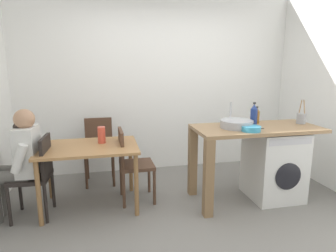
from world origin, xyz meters
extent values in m
plane|color=slate|center=(0.00, 0.00, 0.00)|extent=(5.46, 5.46, 0.00)
cube|color=white|center=(0.00, 1.75, 1.35)|extent=(4.60, 0.10, 2.70)
cube|color=#9E7042|center=(-1.02, 0.58, 0.72)|extent=(1.10, 0.76, 0.03)
cylinder|color=brown|center=(-1.52, 0.25, 0.35)|extent=(0.05, 0.05, 0.71)
cylinder|color=brown|center=(-0.52, 0.25, 0.35)|extent=(0.05, 0.05, 0.71)
cylinder|color=brown|center=(-1.52, 0.91, 0.35)|extent=(0.05, 0.05, 0.71)
cylinder|color=brown|center=(-0.52, 0.91, 0.35)|extent=(0.05, 0.05, 0.71)
cube|color=black|center=(-1.64, 0.48, 0.45)|extent=(0.42, 0.42, 0.04)
cube|color=black|center=(-1.46, 0.47, 0.68)|extent=(0.06, 0.38, 0.45)
cylinder|color=black|center=(-1.83, 0.30, 0.23)|extent=(0.04, 0.04, 0.45)
cylinder|color=black|center=(-1.81, 0.66, 0.23)|extent=(0.04, 0.04, 0.45)
cylinder|color=black|center=(-1.47, 0.29, 0.23)|extent=(0.04, 0.04, 0.45)
cylinder|color=black|center=(-1.46, 0.65, 0.23)|extent=(0.04, 0.04, 0.45)
cube|color=#4C3323|center=(-0.47, 0.63, 0.45)|extent=(0.41, 0.41, 0.04)
cube|color=#4C3323|center=(-0.65, 0.62, 0.68)|extent=(0.04, 0.38, 0.45)
cylinder|color=#4C3323|center=(-0.30, 0.81, 0.23)|extent=(0.04, 0.04, 0.45)
cylinder|color=#4C3323|center=(-0.29, 0.45, 0.23)|extent=(0.04, 0.04, 0.45)
cylinder|color=#4C3323|center=(-0.66, 0.80, 0.23)|extent=(0.04, 0.04, 0.45)
cylinder|color=#4C3323|center=(-0.65, 0.44, 0.23)|extent=(0.04, 0.04, 0.45)
cube|color=#4C3323|center=(-0.92, 1.28, 0.45)|extent=(0.40, 0.40, 0.04)
cube|color=#4C3323|center=(-0.92, 1.46, 0.68)|extent=(0.38, 0.04, 0.45)
cylinder|color=#4C3323|center=(-0.74, 1.10, 0.23)|extent=(0.04, 0.04, 0.45)
cylinder|color=#4C3323|center=(-1.10, 1.09, 0.23)|extent=(0.04, 0.04, 0.45)
cylinder|color=#4C3323|center=(-0.74, 1.46, 0.23)|extent=(0.04, 0.04, 0.45)
cylinder|color=#4C3323|center=(-1.10, 1.45, 0.23)|extent=(0.04, 0.04, 0.45)
cylinder|color=#595651|center=(-1.98, 0.58, 0.23)|extent=(0.11, 0.11, 0.45)
cylinder|color=#595651|center=(-1.83, 0.39, 0.50)|extent=(0.41, 0.16, 0.14)
cylinder|color=#595651|center=(-1.82, 0.57, 0.50)|extent=(0.41, 0.16, 0.14)
cube|color=silver|center=(-1.64, 0.48, 0.75)|extent=(0.22, 0.35, 0.52)
cylinder|color=silver|center=(-1.68, 0.27, 0.74)|extent=(0.19, 0.10, 0.31)
cylinder|color=silver|center=(-1.65, 0.69, 0.74)|extent=(0.19, 0.10, 0.31)
sphere|color=#A57A5B|center=(-1.64, 0.48, 1.09)|extent=(0.21, 0.21, 0.21)
sphere|color=black|center=(-1.70, 0.48, 1.01)|extent=(0.12, 0.12, 0.12)
cube|color=olive|center=(0.94, 0.35, 0.90)|extent=(1.50, 0.68, 0.04)
cube|color=brown|center=(0.24, 0.06, 0.44)|extent=(0.10, 0.10, 0.88)
cube|color=brown|center=(0.24, 0.64, 0.44)|extent=(0.10, 0.10, 0.88)
cube|color=silver|center=(1.20, 0.35, 0.43)|extent=(0.60, 0.60, 0.86)
cylinder|color=black|center=(1.20, 0.04, 0.39)|extent=(0.32, 0.02, 0.32)
cube|color=#B2B2B7|center=(1.20, 0.05, 0.80)|extent=(0.54, 0.01, 0.08)
cylinder|color=#9EA0A5|center=(0.67, 0.35, 0.97)|extent=(0.38, 0.38, 0.09)
cylinder|color=#B2B2B7|center=(0.67, 0.53, 1.06)|extent=(0.02, 0.02, 0.28)
cylinder|color=navy|center=(0.93, 0.43, 1.02)|extent=(0.08, 0.08, 0.20)
cone|color=navy|center=(0.93, 0.43, 1.15)|extent=(0.07, 0.07, 0.06)
cylinder|color=#262626|center=(0.93, 0.43, 1.19)|extent=(0.03, 0.03, 0.02)
cylinder|color=brown|center=(1.04, 0.54, 1.00)|extent=(0.07, 0.07, 0.15)
cone|color=brown|center=(1.04, 0.54, 1.09)|extent=(0.06, 0.06, 0.04)
cylinder|color=#262626|center=(1.04, 0.54, 1.12)|extent=(0.03, 0.03, 0.02)
cylinder|color=teal|center=(0.75, 0.15, 0.95)|extent=(0.22, 0.22, 0.06)
cylinder|color=#1E546B|center=(0.75, 0.15, 0.96)|extent=(0.17, 0.17, 0.03)
cylinder|color=gray|center=(1.57, 0.40, 0.99)|extent=(0.11, 0.11, 0.13)
cylinder|color=#99724C|center=(1.55, 0.41, 1.13)|extent=(0.01, 0.04, 0.18)
cylinder|color=#99724C|center=(1.59, 0.39, 1.13)|extent=(0.01, 0.05, 0.18)
cylinder|color=#D84C38|center=(-0.87, 0.68, 0.84)|extent=(0.09, 0.09, 0.19)
cube|color=#B2B2B7|center=(0.89, 0.25, 0.92)|extent=(0.15, 0.06, 0.01)
cube|color=#262628|center=(0.89, 0.25, 0.92)|extent=(0.15, 0.06, 0.01)
camera|label=1|loc=(-0.83, -2.75, 1.66)|focal=31.33mm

